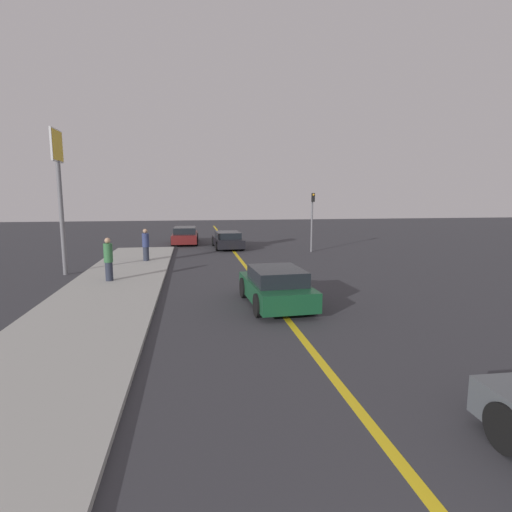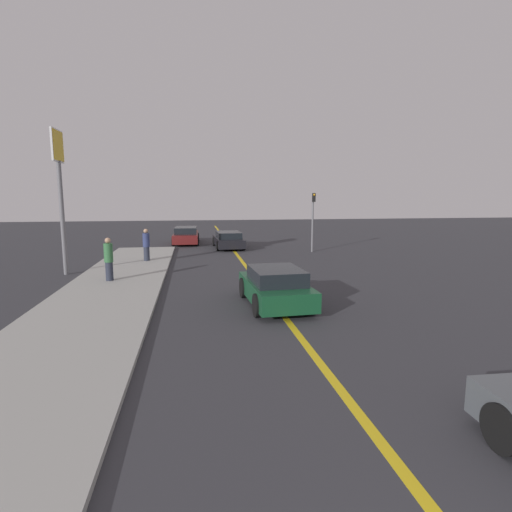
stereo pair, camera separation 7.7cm
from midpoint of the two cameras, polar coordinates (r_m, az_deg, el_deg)
road_center_line at (r=19.41m, az=-1.17°, el=-2.04°), size 0.20×60.00×0.01m
sidewalk_left at (r=15.10m, az=-20.89°, el=-5.44°), size 3.71×26.91×0.13m
car_ahead_center at (r=13.13m, az=2.70°, el=-4.42°), size 2.05×3.91×1.26m
car_far_distant at (r=27.81m, az=-4.17°, el=2.31°), size 2.03×4.47×1.14m
car_parked_left_lot at (r=30.80m, az=-10.17°, el=2.91°), size 2.02×4.74×1.28m
pedestrian_near_curb at (r=17.38m, az=-20.45°, el=-0.44°), size 0.35×0.35×1.77m
pedestrian_mid_group at (r=22.23m, az=-15.57°, el=1.55°), size 0.36×0.36×1.72m
traffic_light at (r=25.81m, az=7.94°, el=5.71°), size 0.18×0.40×3.77m
roadside_sign at (r=20.05m, az=-26.50°, el=10.75°), size 0.20×1.46×6.47m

